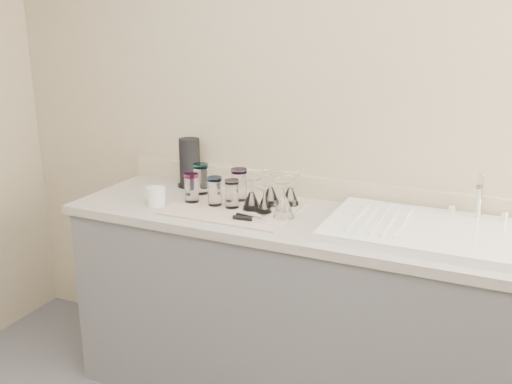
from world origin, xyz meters
The scene contains 17 objects.
room_envelope centered at (0.00, 0.00, 1.56)m, with size 3.54×3.50×2.52m.
counter_unit centered at (0.00, 1.20, 0.45)m, with size 2.06×0.62×0.90m.
sink_unit centered at (0.55, 1.20, 0.92)m, with size 0.82×0.50×0.22m.
dish_towel centered at (-0.30, 1.18, 0.90)m, with size 0.55×0.42×0.01m, color beige.
tumbler_teal centered at (-0.54, 1.30, 0.98)m, with size 0.07×0.07×0.14m.
tumbler_purple centered at (-0.33, 1.28, 0.98)m, with size 0.07×0.07×0.15m.
tumbler_magenta centered at (-0.51, 1.17, 0.97)m, with size 0.07×0.07×0.13m.
tumbler_blue centered at (-0.40, 1.17, 0.97)m, with size 0.07×0.07×0.13m.
tumbler_lavender centered at (-0.31, 1.17, 0.97)m, with size 0.06×0.06×0.13m.
goblet_back_left centered at (-0.17, 1.28, 0.96)m, with size 0.09×0.09×0.15m.
goblet_back_right centered at (-0.09, 1.31, 0.96)m, with size 0.08×0.08×0.15m.
goblet_front_left centered at (-0.15, 1.17, 0.95)m, with size 0.07×0.07×0.12m.
goblet_front_right centered at (-0.06, 1.15, 0.96)m, with size 0.09×0.09×0.16m.
goblet_extra centered at (-0.22, 1.18, 0.96)m, with size 0.08×0.08×0.15m.
can_opener centered at (-0.16, 1.05, 0.92)m, with size 0.14×0.05×0.02m.
white_mug centered at (-0.65, 1.07, 0.94)m, with size 0.12×0.10×0.08m.
paper_towel_roll centered at (-0.67, 1.41, 1.02)m, with size 0.13×0.13×0.24m.
Camera 1 is at (0.78, -0.96, 1.70)m, focal length 40.00 mm.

